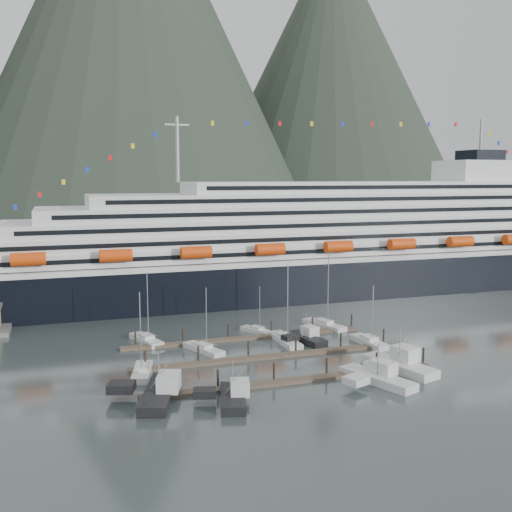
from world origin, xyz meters
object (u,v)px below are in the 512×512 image
object	(u,v)px
sailboat_h	(369,342)
trawler_e	(305,338)
sailboat_f	(257,331)
sailboat_d	(285,340)
trawler_a	(158,392)
sailboat_e	(146,340)
trawler_d	(399,365)
trawler_b	(232,397)
sailboat_g	(324,325)
trawler_c	(377,377)
sailboat_b	(204,349)
cruise_ship	(324,249)
sailboat_a	(142,372)

from	to	relation	value
sailboat_h	trawler_e	xyz separation A→B (m)	(-10.82, 5.46, 0.41)
sailboat_f	sailboat_h	bearing A→B (deg)	-158.67
sailboat_h	sailboat_d	bearing A→B (deg)	61.28
trawler_a	sailboat_e	bearing A→B (deg)	13.17
trawler_d	trawler_a	bearing A→B (deg)	72.73
sailboat_d	trawler_b	world-z (taller)	sailboat_d
sailboat_g	trawler_c	distance (m)	34.66
sailboat_e	sailboat_f	bearing A→B (deg)	-107.52
trawler_c	sailboat_f	bearing A→B (deg)	-7.64
sailboat_d	sailboat_b	bearing A→B (deg)	92.81
trawler_a	trawler_c	bearing A→B (deg)	-78.72
cruise_ship	trawler_b	world-z (taller)	cruise_ship
sailboat_e	sailboat_a	bearing A→B (deg)	152.29
sailboat_a	cruise_ship	bearing A→B (deg)	-33.90
trawler_b	trawler_d	xyz separation A→B (m)	(30.02, 4.78, 0.12)
sailboat_b	sailboat_h	bearing A→B (deg)	-122.37
cruise_ship	sailboat_b	bearing A→B (deg)	-135.07
cruise_ship	trawler_b	size ratio (longest dim) A/B	19.27
cruise_ship	sailboat_e	bearing A→B (deg)	-146.90
cruise_ship	sailboat_f	bearing A→B (deg)	-131.63
sailboat_a	sailboat_d	world-z (taller)	sailboat_d
sailboat_a	sailboat_b	size ratio (longest dim) A/B	1.15
sailboat_e	sailboat_h	distance (m)	42.73
sailboat_f	trawler_b	bearing A→B (deg)	128.02
sailboat_e	trawler_a	bearing A→B (deg)	157.41
sailboat_g	trawler_c	bearing A→B (deg)	149.18
sailboat_a	sailboat_d	xyz separation A→B (m)	(28.76, 10.33, 0.00)
sailboat_a	trawler_b	size ratio (longest dim) A/B	1.31
cruise_ship	sailboat_b	size ratio (longest dim) A/B	16.86
sailboat_a	sailboat_g	distance (m)	44.94
sailboat_g	sailboat_h	distance (m)	14.95
sailboat_a	trawler_b	world-z (taller)	sailboat_a
sailboat_a	sailboat_b	distance (m)	15.64
sailboat_a	sailboat_f	bearing A→B (deg)	-41.09
sailboat_d	trawler_d	size ratio (longest dim) A/B	1.16
sailboat_h	trawler_c	xyz separation A→B (m)	(-9.42, -19.25, 0.44)
sailboat_g	trawler_e	world-z (taller)	sailboat_g
cruise_ship	sailboat_e	xyz separation A→B (m)	(-53.61, -34.95, -11.62)
cruise_ship	trawler_a	xyz separation A→B (m)	(-56.29, -65.15, -11.07)
sailboat_a	trawler_c	xyz separation A→B (m)	(34.01, -15.24, 0.43)
sailboat_f	sailboat_b	bearing A→B (deg)	97.18
sailboat_h	trawler_b	size ratio (longest dim) A/B	1.11
sailboat_b	sailboat_h	size ratio (longest dim) A/B	1.03
sailboat_b	sailboat_f	world-z (taller)	sailboat_b
trawler_b	trawler_d	distance (m)	30.39
sailboat_e	trawler_a	size ratio (longest dim) A/B	0.94
sailboat_a	trawler_e	distance (m)	33.95
sailboat_a	trawler_e	xyz separation A→B (m)	(32.60, 9.47, 0.39)
sailboat_g	trawler_e	size ratio (longest dim) A/B	1.63
sailboat_d	trawler_b	size ratio (longest dim) A/B	1.49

